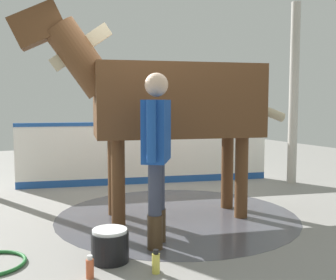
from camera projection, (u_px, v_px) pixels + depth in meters
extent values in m
cube|color=gray|center=(160.00, 212.00, 5.40)|extent=(16.00, 16.00, 0.02)
cylinder|color=#4C4C54|center=(177.00, 216.00, 5.19)|extent=(3.02, 3.02, 0.00)
cube|color=white|center=(148.00, 154.00, 7.19)|extent=(4.31, 1.09, 1.03)
cube|color=#1E4C99|center=(147.00, 123.00, 7.14)|extent=(4.31, 1.11, 0.06)
cube|color=#1E4C99|center=(148.00, 180.00, 7.24)|extent=(4.31, 1.09, 0.12)
cylinder|color=#B7B2A8|center=(294.00, 94.00, 7.14)|extent=(0.16, 0.16, 3.13)
cube|color=brown|center=(177.00, 101.00, 5.05)|extent=(2.15, 1.32, 0.87)
cylinder|color=brown|center=(118.00, 183.00, 4.74)|extent=(0.16, 0.16, 1.01)
cylinder|color=brown|center=(114.00, 175.00, 5.21)|extent=(0.16, 0.16, 1.01)
cylinder|color=brown|center=(241.00, 177.00, 5.08)|extent=(0.16, 0.16, 1.01)
cylinder|color=brown|center=(227.00, 171.00, 5.54)|extent=(0.16, 0.16, 1.01)
cylinder|color=brown|center=(81.00, 59.00, 4.75)|extent=(0.89, 0.57, 0.94)
cube|color=#C6B793|center=(81.00, 47.00, 4.74)|extent=(0.72, 0.23, 0.58)
cube|color=brown|center=(38.00, 26.00, 4.62)|extent=(0.70, 0.42, 0.56)
cylinder|color=#C6B793|center=(260.00, 109.00, 5.31)|extent=(0.71, 0.28, 0.35)
cylinder|color=#47331E|center=(159.00, 225.00, 4.22)|extent=(0.15, 0.15, 0.34)
cylinder|color=#383D51|center=(158.00, 184.00, 4.18)|extent=(0.13, 0.13, 0.51)
cylinder|color=#47331E|center=(155.00, 232.00, 4.00)|extent=(0.15, 0.15, 0.34)
cylinder|color=#383D51|center=(155.00, 189.00, 3.96)|extent=(0.13, 0.13, 0.51)
cube|color=#19479E|center=(157.00, 131.00, 4.02)|extent=(0.46, 0.53, 0.60)
cylinder|color=#19479E|center=(161.00, 127.00, 4.31)|extent=(0.09, 0.09, 0.57)
cylinder|color=#19479E|center=(151.00, 131.00, 3.72)|extent=(0.09, 0.09, 0.57)
sphere|color=beige|center=(156.00, 85.00, 3.98)|extent=(0.23, 0.23, 0.23)
cylinder|color=black|center=(110.00, 247.00, 3.70)|extent=(0.34, 0.34, 0.27)
cylinder|color=white|center=(110.00, 231.00, 3.68)|extent=(0.31, 0.31, 0.03)
cylinder|color=#D8CC4C|center=(156.00, 264.00, 3.44)|extent=(0.07, 0.07, 0.17)
cylinder|color=black|center=(156.00, 252.00, 3.43)|extent=(0.05, 0.05, 0.04)
cylinder|color=#CC5933|center=(90.00, 269.00, 3.35)|extent=(0.07, 0.07, 0.16)
cylinder|color=white|center=(90.00, 257.00, 3.34)|extent=(0.05, 0.05, 0.03)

